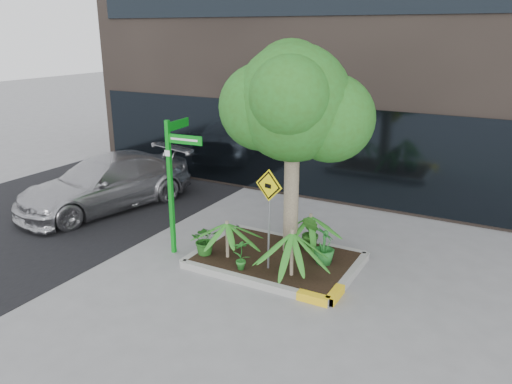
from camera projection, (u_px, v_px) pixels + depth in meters
The scene contains 14 objects.
ground at pixel (261, 266), 10.30m from camera, with size 80.00×80.00×0.00m, color gray.
asphalt_road at pixel (46, 213), 13.27m from camera, with size 7.00×80.00×0.01m, color black.
planter at pixel (277, 259), 10.39m from camera, with size 3.35×2.36×0.15m.
tree at pixel (294, 103), 9.76m from camera, with size 3.00×2.66×4.50m.
palm_front at pixel (292, 233), 9.36m from camera, with size 1.05×1.05×1.17m.
palm_left at pixel (227, 223), 10.16m from camera, with size 0.90×0.90×1.00m.
palm_back at pixel (311, 216), 10.58m from camera, with size 0.89×0.89×0.99m.
parked_car at pixel (106, 183), 13.51m from camera, with size 1.98×4.88×1.42m, color #A9A8AD.
shrub_a at pixel (206, 239), 10.43m from camera, with size 0.59×0.59×0.65m, color #205D1A.
shrub_b at pixel (324, 246), 9.99m from camera, with size 0.42×0.42×0.75m, color #206B26.
shrub_c at pixel (241, 254), 9.76m from camera, with size 0.34×0.34×0.64m, color #237324.
shrub_d at pixel (311, 233), 10.54m from camera, with size 0.44×0.44×0.81m, color #28601C.
street_sign_post at pixel (174, 173), 10.43m from camera, with size 0.88×0.86×2.92m.
cattle_sign at pixel (269, 203), 9.48m from camera, with size 0.61×0.15×2.03m.
Camera 1 is at (4.39, -8.22, 4.65)m, focal length 35.00 mm.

